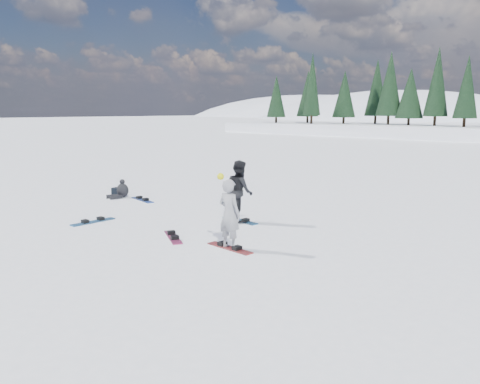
% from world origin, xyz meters
% --- Properties ---
extents(ground, '(420.00, 420.00, 0.00)m').
position_xyz_m(ground, '(0.00, 0.00, 0.00)').
color(ground, white).
rests_on(ground, ground).
extents(snowboarder_woman, '(0.69, 0.46, 2.03)m').
position_xyz_m(snowboarder_woman, '(1.63, 0.14, 0.95)').
color(snowboarder_woman, gray).
rests_on(snowboarder_woman, ground).
extents(snowboarder_man, '(1.24, 1.17, 2.03)m').
position_xyz_m(snowboarder_man, '(-0.28, 2.65, 1.01)').
color(snowboarder_man, black).
rests_on(snowboarder_man, ground).
extents(seated_rider, '(0.68, 0.99, 0.77)m').
position_xyz_m(seated_rider, '(-6.81, 2.42, 0.30)').
color(seated_rider, black).
rests_on(seated_rider, ground).
extents(gear_bag, '(0.52, 0.41, 0.30)m').
position_xyz_m(gear_bag, '(-7.51, 2.67, 0.15)').
color(gear_bag, black).
rests_on(gear_bag, ground).
extents(snowboard_woman, '(1.51, 0.35, 0.03)m').
position_xyz_m(snowboard_woman, '(1.63, 0.14, 0.01)').
color(snowboard_woman, maroon).
rests_on(snowboard_woman, ground).
extents(snowboard_man, '(1.52, 0.44, 0.03)m').
position_xyz_m(snowboard_man, '(-0.28, 2.65, 0.01)').
color(snowboard_man, '#185585').
rests_on(snowboard_man, ground).
extents(snowboard_loose_c, '(1.53, 0.54, 0.03)m').
position_xyz_m(snowboard_loose_c, '(-5.64, 2.62, 0.01)').
color(snowboard_loose_c, '#1D3FA0').
rests_on(snowboard_loose_c, ground).
extents(snowboard_loose_b, '(1.44, 0.98, 0.03)m').
position_xyz_m(snowboard_loose_b, '(-0.32, -0.18, 0.01)').
color(snowboard_loose_b, '#94204E').
rests_on(snowboard_loose_b, ground).
extents(snowboard_loose_a, '(0.30, 1.50, 0.03)m').
position_xyz_m(snowboard_loose_a, '(-3.73, -0.74, 0.01)').
color(snowboard_loose_a, '#1A5A94').
rests_on(snowboard_loose_a, ground).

